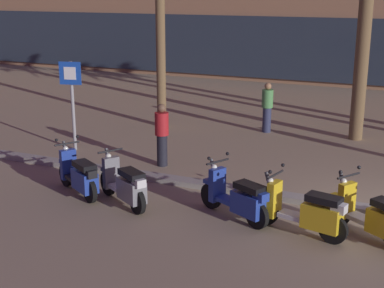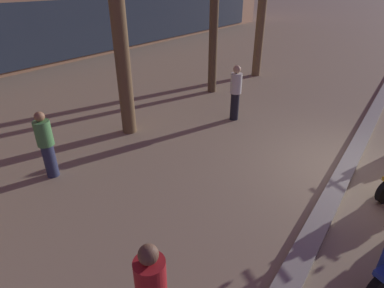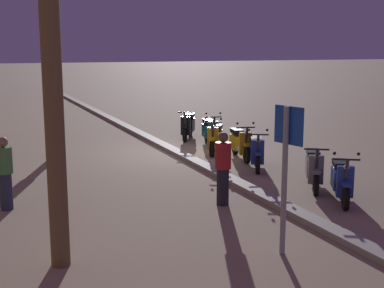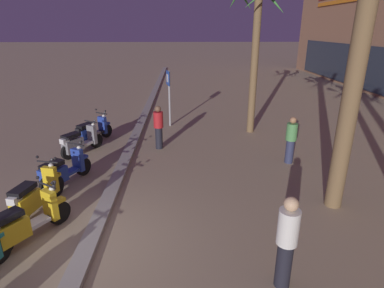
{
  "view_description": "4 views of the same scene",
  "coord_description": "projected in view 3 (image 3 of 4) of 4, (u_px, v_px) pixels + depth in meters",
  "views": [
    {
      "loc": [
        0.51,
        -10.44,
        4.28
      ],
      "look_at": [
        -4.28,
        0.38,
        0.92
      ],
      "focal_mm": 52.0,
      "sensor_mm": 36.0,
      "label": 1
    },
    {
      "loc": [
        -7.04,
        -0.36,
        3.86
      ],
      "look_at": [
        -2.62,
        2.77,
        1.0
      ],
      "focal_mm": 29.23,
      "sensor_mm": 36.0,
      "label": 2
    },
    {
      "loc": [
        -15.16,
        6.03,
        3.3
      ],
      "look_at": [
        -3.35,
        1.09,
        0.94
      ],
      "focal_mm": 49.25,
      "sensor_mm": 36.0,
      "label": 3
    },
    {
      "loc": [
        5.19,
        2.14,
        4.07
      ],
      "look_at": [
        -2.64,
        2.37,
        1.19
      ],
      "focal_mm": 29.49,
      "sensor_mm": 36.0,
      "label": 4
    }
  ],
  "objects": [
    {
      "name": "scooter_teal_mid_front",
      "position": [
        210.0,
        131.0,
        18.09
      ],
      "size": [
        1.77,
        0.71,
        1.17
      ],
      "color": "black",
      "rests_on": "ground"
    },
    {
      "name": "pedestrian_strolling_near_curb",
      "position": [
        5.0,
        172.0,
        10.71
      ],
      "size": [
        0.34,
        0.34,
        1.52
      ],
      "color": "#2D3351",
      "rests_on": "ground"
    },
    {
      "name": "pedestrian_by_palm_tree",
      "position": [
        55.0,
        128.0,
        16.01
      ],
      "size": [
        0.34,
        0.34,
        1.68
      ],
      "color": "black",
      "rests_on": "ground"
    },
    {
      "name": "ground_plane",
      "position": [
        183.0,
        153.0,
        16.64
      ],
      "size": [
        200.0,
        200.0,
        0.0
      ],
      "primitive_type": "plane",
      "color": "#9E896B"
    },
    {
      "name": "scooter_black_mid_rear",
      "position": [
        188.0,
        126.0,
        19.29
      ],
      "size": [
        1.63,
        1.05,
        1.04
      ],
      "color": "black",
      "rests_on": "ground"
    },
    {
      "name": "pedestrian_window_shopping",
      "position": [
        223.0,
        167.0,
        11.04
      ],
      "size": [
        0.34,
        0.34,
        1.56
      ],
      "color": "black",
      "rests_on": "ground"
    },
    {
      "name": "crossing_sign",
      "position": [
        286.0,
        163.0,
        8.27
      ],
      "size": [
        0.59,
        0.18,
        2.4
      ],
      "color": "#939399",
      "rests_on": "ground"
    },
    {
      "name": "curb_strip",
      "position": [
        176.0,
        152.0,
        16.54
      ],
      "size": [
        60.0,
        0.36,
        0.12
      ],
      "primitive_type": "cube",
      "color": "gray",
      "rests_on": "ground"
    },
    {
      "name": "scooter_yellow_gap_after_mid",
      "position": [
        216.0,
        138.0,
        16.76
      ],
      "size": [
        1.58,
        1.09,
        1.17
      ],
      "color": "black",
      "rests_on": "ground"
    },
    {
      "name": "scooter_grey_far_back",
      "position": [
        314.0,
        168.0,
        12.58
      ],
      "size": [
        1.58,
        1.03,
        1.04
      ],
      "color": "black",
      "rests_on": "ground"
    },
    {
      "name": "scooter_yellow_tail_end",
      "position": [
        239.0,
        143.0,
        15.85
      ],
      "size": [
        1.83,
        0.71,
        1.17
      ],
      "color": "black",
      "rests_on": "ground"
    },
    {
      "name": "scooter_blue_last_in_row",
      "position": [
        256.0,
        152.0,
        14.59
      ],
      "size": [
        1.64,
        0.95,
        1.17
      ],
      "color": "black",
      "rests_on": "ground"
    },
    {
      "name": "scooter_blue_lead_nearest",
      "position": [
        341.0,
        180.0,
        11.47
      ],
      "size": [
        1.55,
        1.01,
        1.17
      ],
      "color": "black",
      "rests_on": "ground"
    }
  ]
}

